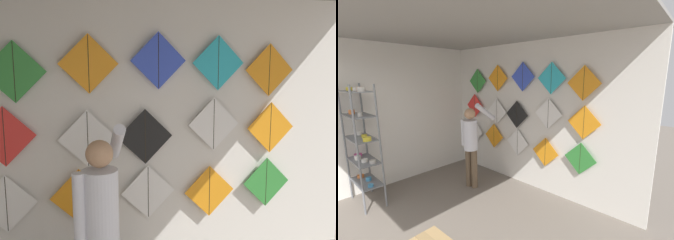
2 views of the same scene
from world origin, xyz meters
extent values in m
cube|color=silver|center=(0.00, 3.49, 1.40)|extent=(4.61, 0.06, 2.80)
cylinder|color=silver|center=(-0.57, 2.63, 1.06)|extent=(0.27, 0.27, 0.58)
sphere|color=tan|center=(-0.57, 2.63, 1.48)|extent=(0.21, 0.21, 0.21)
cylinder|color=silver|center=(-0.74, 2.60, 1.09)|extent=(0.10, 0.10, 0.51)
cylinder|color=silver|center=(-0.41, 2.88, 1.50)|extent=(0.10, 0.48, 0.37)
cube|color=white|center=(-1.36, 3.40, 0.87)|extent=(0.55, 0.01, 0.55)
cylinder|color=black|center=(-1.36, 3.40, 0.87)|extent=(0.01, 0.01, 0.52)
cube|color=orange|center=(-0.71, 3.40, 0.87)|extent=(0.55, 0.01, 0.55)
cylinder|color=black|center=(-0.71, 3.40, 0.87)|extent=(0.01, 0.01, 0.52)
cube|color=white|center=(-0.04, 3.40, 0.85)|extent=(0.55, 0.01, 0.55)
cylinder|color=black|center=(-0.04, 3.40, 0.85)|extent=(0.01, 0.01, 0.52)
cube|color=orange|center=(0.62, 3.40, 0.80)|extent=(0.55, 0.01, 0.55)
cylinder|color=black|center=(0.62, 3.40, 0.80)|extent=(0.01, 0.01, 0.52)
cube|color=#338C38|center=(1.29, 3.40, 0.84)|extent=(0.55, 0.01, 0.55)
cylinder|color=black|center=(1.29, 3.40, 0.84)|extent=(0.01, 0.01, 0.52)
cube|color=red|center=(-1.34, 3.40, 1.49)|extent=(0.55, 0.01, 0.55)
cylinder|color=black|center=(-1.34, 3.40, 1.49)|extent=(0.01, 0.01, 0.52)
cube|color=white|center=(-0.62, 3.40, 1.43)|extent=(0.55, 0.01, 0.55)
cylinder|color=black|center=(-0.62, 3.40, 1.43)|extent=(0.01, 0.01, 0.52)
cube|color=black|center=(-0.06, 3.40, 1.42)|extent=(0.55, 0.01, 0.55)
cylinder|color=black|center=(-0.06, 3.40, 1.42)|extent=(0.01, 0.01, 0.52)
cube|color=white|center=(0.66, 3.40, 1.52)|extent=(0.55, 0.01, 0.55)
cylinder|color=black|center=(0.66, 3.40, 1.52)|extent=(0.01, 0.01, 0.52)
cube|color=orange|center=(1.31, 3.40, 1.45)|extent=(0.55, 0.01, 0.55)
cylinder|color=black|center=(1.31, 3.40, 1.45)|extent=(0.01, 0.01, 0.52)
cube|color=#338C38|center=(-1.23, 3.40, 2.06)|extent=(0.55, 0.01, 0.55)
cylinder|color=black|center=(-1.23, 3.40, 2.06)|extent=(0.01, 0.01, 0.52)
cube|color=orange|center=(-0.59, 3.40, 2.13)|extent=(0.55, 0.01, 0.55)
cylinder|color=black|center=(-0.59, 3.40, 2.13)|extent=(0.01, 0.01, 0.52)
cube|color=blue|center=(0.07, 3.40, 2.16)|extent=(0.55, 0.01, 0.55)
cylinder|color=black|center=(0.07, 3.40, 2.16)|extent=(0.01, 0.01, 0.52)
cube|color=#28B2C6|center=(0.69, 3.40, 2.14)|extent=(0.55, 0.01, 0.55)
cylinder|color=black|center=(0.69, 3.40, 2.14)|extent=(0.01, 0.01, 0.52)
cube|color=orange|center=(1.27, 3.40, 2.06)|extent=(0.55, 0.01, 0.55)
cylinder|color=black|center=(1.27, 3.40, 2.06)|extent=(0.01, 0.01, 0.52)
camera|label=1|loc=(-0.80, -0.12, 2.17)|focal=40.00mm
camera|label=2|loc=(2.74, 0.00, 2.16)|focal=24.00mm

